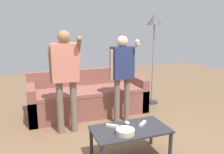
{
  "coord_description": "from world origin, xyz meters",
  "views": [
    {
      "loc": [
        -0.9,
        -2.4,
        1.61
      ],
      "look_at": [
        0.14,
        0.41,
        0.94
      ],
      "focal_mm": 36.3,
      "sensor_mm": 36.0,
      "label": 1
    }
  ],
  "objects": [
    {
      "name": "game_remote_nunchuk",
      "position": [
        0.19,
        0.01,
        0.43
      ],
      "size": [
        0.06,
        0.09,
        0.05
      ],
      "color": "white",
      "rests_on": "coffee_table"
    },
    {
      "name": "floor_lamp",
      "position": [
        1.52,
        1.68,
        1.59
      ],
      "size": [
        0.31,
        0.31,
        1.86
      ],
      "color": "#2D2D33",
      "rests_on": "ground"
    },
    {
      "name": "game_remote_wand_near",
      "position": [
        0.38,
        -0.06,
        0.42
      ],
      "size": [
        0.15,
        0.13,
        0.03
      ],
      "color": "white",
      "rests_on": "coffee_table"
    },
    {
      "name": "couch",
      "position": [
        0.1,
        1.62,
        0.29
      ],
      "size": [
        2.16,
        0.83,
        0.79
      ],
      "color": "brown",
      "rests_on": "ground"
    },
    {
      "name": "snack_bowl",
      "position": [
        0.07,
        -0.21,
        0.43
      ],
      "size": [
        0.22,
        0.22,
        0.06
      ],
      "primitive_type": "cylinder",
      "color": "beige",
      "rests_on": "coffee_table"
    },
    {
      "name": "coffee_table",
      "position": [
        0.19,
        -0.1,
        0.35
      ],
      "size": [
        0.93,
        0.52,
        0.4
      ],
      "color": "#2D2D33",
      "rests_on": "ground"
    },
    {
      "name": "player_right",
      "position": [
        0.53,
        0.97,
        0.92
      ],
      "size": [
        0.45,
        0.29,
        1.47
      ],
      "color": "#756656",
      "rests_on": "ground"
    },
    {
      "name": "player_left",
      "position": [
        -0.41,
        0.9,
        0.98
      ],
      "size": [
        0.46,
        0.35,
        1.56
      ],
      "color": "#756656",
      "rests_on": "ground"
    },
    {
      "name": "game_remote_wand_far",
      "position": [
        0.0,
        0.01,
        0.42
      ],
      "size": [
        0.14,
        0.12,
        0.03
      ],
      "color": "white",
      "rests_on": "coffee_table"
    }
  ]
}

